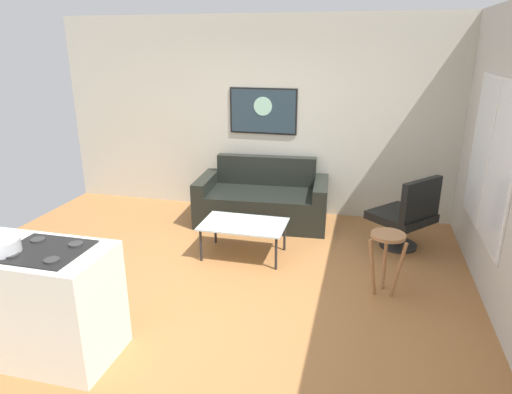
{
  "coord_description": "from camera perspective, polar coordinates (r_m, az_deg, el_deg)",
  "views": [
    {
      "loc": [
        1.37,
        -3.93,
        2.4
      ],
      "look_at": [
        0.16,
        0.9,
        0.7
      ],
      "focal_mm": 31.55,
      "sensor_mm": 36.0,
      "label": 1
    }
  ],
  "objects": [
    {
      "name": "ground",
      "position": [
        4.82,
        -4.56,
        -11.38
      ],
      "size": [
        6.4,
        6.4,
        0.04
      ],
      "primitive_type": "cube",
      "color": "#A16939"
    },
    {
      "name": "coffee_table",
      "position": [
        5.28,
        -1.58,
        -3.68
      ],
      "size": [
        0.99,
        0.61,
        0.41
      ],
      "color": "silver",
      "rests_on": "ground"
    },
    {
      "name": "couch",
      "position": [
        6.34,
        0.84,
        -0.57
      ],
      "size": [
        1.85,
        1.02,
        0.87
      ],
      "color": "black",
      "rests_on": "ground"
    },
    {
      "name": "mixing_bowl",
      "position": [
        3.84,
        -29.72,
        -5.53
      ],
      "size": [
        0.29,
        0.29,
        0.11
      ],
      "color": "silver",
      "rests_on": "kitchen_counter"
    },
    {
      "name": "window",
      "position": [
        5.1,
        27.53,
        4.35
      ],
      "size": [
        0.03,
        1.65,
        1.59
      ],
      "color": "silver"
    },
    {
      "name": "bar_stool",
      "position": [
        4.62,
        16.28,
        -6.08
      ],
      "size": [
        0.38,
        0.38,
        0.65
      ],
      "color": "#A26F45",
      "rests_on": "ground"
    },
    {
      "name": "armchair",
      "position": [
        5.71,
        18.6,
        -2.11
      ],
      "size": [
        0.89,
        0.89,
        0.93
      ],
      "color": "black",
      "rests_on": "ground"
    },
    {
      "name": "wall_painting",
      "position": [
        6.55,
        0.9,
        10.83
      ],
      "size": [
        0.98,
        0.03,
        0.65
      ],
      "color": "black"
    },
    {
      "name": "back_wall",
      "position": [
        6.58,
        1.89,
        10.08
      ],
      "size": [
        6.4,
        0.05,
        2.8
      ],
      "primitive_type": "cube",
      "color": "beige",
      "rests_on": "ground"
    },
    {
      "name": "kitchen_counter",
      "position": [
        4.11,
        -27.18,
        -11.57
      ],
      "size": [
        1.44,
        0.64,
        0.95
      ],
      "color": "white",
      "rests_on": "ground"
    }
  ]
}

